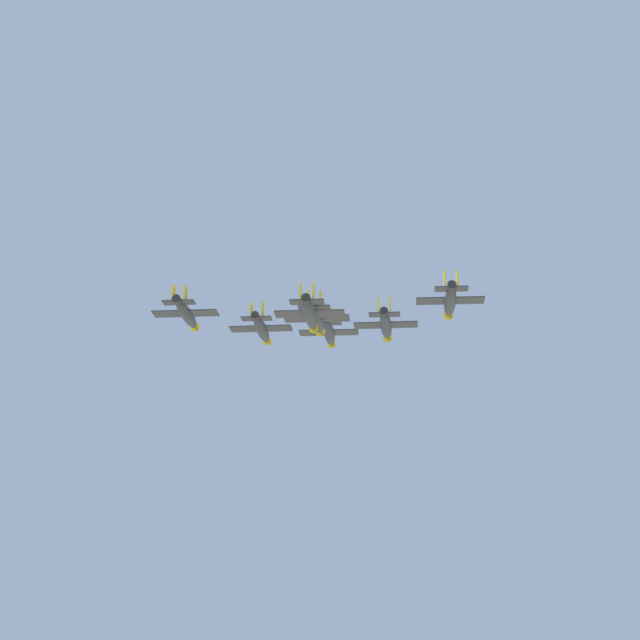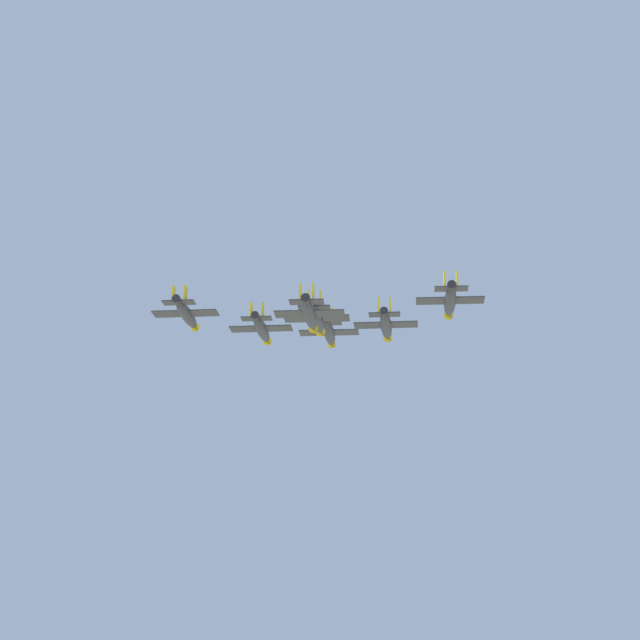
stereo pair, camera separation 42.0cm
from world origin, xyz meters
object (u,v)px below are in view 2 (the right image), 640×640
at_px(jet_slot_rear, 317,319).
at_px(jet_lead, 329,333).
at_px(jet_left_wingman, 262,329).
at_px(jet_left_outer, 186,314).
at_px(jet_trailing, 310,314).
at_px(jet_right_wingman, 386,325).
at_px(jet_right_outer, 450,301).

bearing_deg(jet_slot_rear, jet_lead, -0.82).
bearing_deg(jet_lead, jet_left_wingman, 138.68).
xyz_separation_m(jet_lead, jet_left_wingman, (4.92, -17.02, -2.93)).
bearing_deg(jet_left_outer, jet_trailing, -119.99).
height_order(jet_right_wingman, jet_slot_rear, jet_right_wingman).
height_order(jet_right_outer, jet_slot_rear, jet_right_outer).
relative_size(jet_left_wingman, jet_right_outer, 0.97).
bearing_deg(jet_right_wingman, jet_lead, 40.65).
bearing_deg(jet_lead, jet_right_outer, -140.60).
bearing_deg(jet_left_wingman, jet_right_wingman, -89.72).
bearing_deg(jet_lead, jet_right_wingman, -140.59).
bearing_deg(jet_right_outer, jet_lead, 39.37).
bearing_deg(jet_right_wingman, jet_slot_rear, 139.92).
relative_size(jet_right_wingman, jet_left_outer, 1.02).
relative_size(jet_left_wingman, jet_slot_rear, 1.01).
bearing_deg(jet_left_wingman, jet_slot_rear, -139.35).
bearing_deg(jet_slot_rear, jet_trailing, 179.18).
xyz_separation_m(jet_left_wingman, jet_right_wingman, (12.67, 19.13, 0.12)).
bearing_deg(jet_right_outer, jet_left_wingman, 67.59).
distance_m(jet_lead, jet_trailing, 41.43).
height_order(jet_lead, jet_left_outer, jet_lead).
height_order(jet_right_outer, jet_trailing, jet_right_outer).
xyz_separation_m(jet_lead, jet_right_outer, (35.18, 4.23, -2.80)).
relative_size(jet_left_wingman, jet_left_outer, 1.01).
height_order(jet_left_outer, jet_slot_rear, jet_left_outer).
xyz_separation_m(jet_right_outer, jet_slot_rear, (-12.66, -19.13, -2.63)).
relative_size(jet_lead, jet_left_outer, 1.02).
bearing_deg(jet_left_outer, jet_lead, -39.89).
bearing_deg(jet_trailing, jet_slot_rear, -1.03).
height_order(jet_left_outer, jet_right_outer, jet_right_outer).
relative_size(jet_left_outer, jet_trailing, 1.00).
xyz_separation_m(jet_lead, jet_left_outer, (9.84, -34.03, -3.90)).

